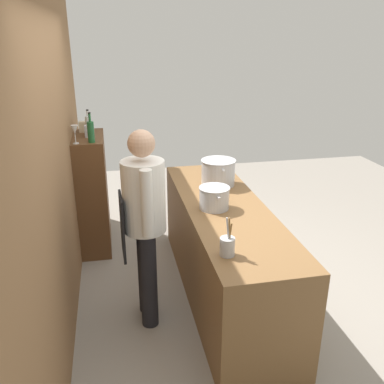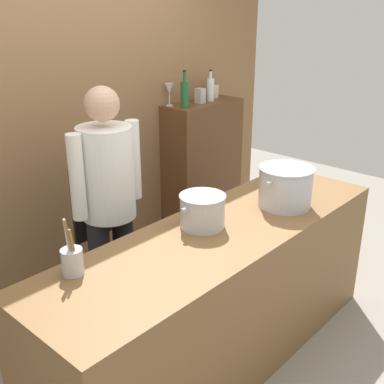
{
  "view_description": "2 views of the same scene",
  "coord_description": "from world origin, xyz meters",
  "px_view_note": "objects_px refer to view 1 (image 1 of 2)",
  "views": [
    {
      "loc": [
        -3.22,
        0.95,
        2.32
      ],
      "look_at": [
        0.22,
        0.26,
        0.96
      ],
      "focal_mm": 38.48,
      "sensor_mm": 36.0,
      "label": 1
    },
    {
      "loc": [
        -1.93,
        -1.53,
        2.11
      ],
      "look_at": [
        0.1,
        0.31,
        1.02
      ],
      "focal_mm": 44.9,
      "sensor_mm": 36.0,
      "label": 2
    }
  ],
  "objects_px": {
    "stockpot_large": "(218,172)",
    "wine_glass_tall": "(75,130)",
    "utensil_crock": "(227,246)",
    "spice_tin_cream": "(82,127)",
    "chef": "(144,216)",
    "stockpot_small": "(214,198)",
    "wine_bottle_green": "(91,131)",
    "spice_tin_silver": "(88,131)",
    "wine_bottle_clear": "(89,125)"
  },
  "relations": [
    {
      "from": "stockpot_small",
      "to": "spice_tin_cream",
      "type": "distance_m",
      "value": 1.88
    },
    {
      "from": "stockpot_large",
      "to": "wine_glass_tall",
      "type": "height_order",
      "value": "wine_glass_tall"
    },
    {
      "from": "stockpot_small",
      "to": "wine_glass_tall",
      "type": "xyz_separation_m",
      "value": [
        0.94,
        1.18,
        0.44
      ]
    },
    {
      "from": "wine_bottle_clear",
      "to": "spice_tin_cream",
      "type": "xyz_separation_m",
      "value": [
        0.12,
        0.07,
        -0.05
      ]
    },
    {
      "from": "spice_tin_silver",
      "to": "utensil_crock",
      "type": "bearing_deg",
      "value": -154.51
    },
    {
      "from": "chef",
      "to": "spice_tin_silver",
      "type": "xyz_separation_m",
      "value": [
        1.38,
        0.44,
        0.4
      ]
    },
    {
      "from": "stockpot_small",
      "to": "wine_bottle_green",
      "type": "xyz_separation_m",
      "value": [
        0.96,
        1.03,
        0.42
      ]
    },
    {
      "from": "stockpot_large",
      "to": "stockpot_small",
      "type": "height_order",
      "value": "stockpot_large"
    },
    {
      "from": "wine_bottle_green",
      "to": "spice_tin_silver",
      "type": "xyz_separation_m",
      "value": [
        0.24,
        0.04,
        -0.05
      ]
    },
    {
      "from": "stockpot_large",
      "to": "chef",
      "type": "bearing_deg",
      "value": 133.41
    },
    {
      "from": "wine_glass_tall",
      "to": "chef",
      "type": "bearing_deg",
      "value": -153.58
    },
    {
      "from": "utensil_crock",
      "to": "spice_tin_cream",
      "type": "bearing_deg",
      "value": 24.44
    },
    {
      "from": "stockpot_small",
      "to": "spice_tin_cream",
      "type": "relative_size",
      "value": 2.82
    },
    {
      "from": "chef",
      "to": "spice_tin_cream",
      "type": "distance_m",
      "value": 1.76
    },
    {
      "from": "wine_glass_tall",
      "to": "spice_tin_silver",
      "type": "relative_size",
      "value": 1.48
    },
    {
      "from": "wine_bottle_clear",
      "to": "spice_tin_silver",
      "type": "relative_size",
      "value": 2.14
    },
    {
      "from": "stockpot_small",
      "to": "utensil_crock",
      "type": "height_order",
      "value": "utensil_crock"
    },
    {
      "from": "chef",
      "to": "wine_bottle_green",
      "type": "height_order",
      "value": "chef"
    },
    {
      "from": "wine_bottle_clear",
      "to": "utensil_crock",
      "type": "bearing_deg",
      "value": -155.98
    },
    {
      "from": "wine_bottle_clear",
      "to": "wine_glass_tall",
      "type": "height_order",
      "value": "wine_bottle_clear"
    },
    {
      "from": "chef",
      "to": "wine_bottle_green",
      "type": "distance_m",
      "value": 1.3
    },
    {
      "from": "stockpot_large",
      "to": "spice_tin_cream",
      "type": "height_order",
      "value": "spice_tin_cream"
    },
    {
      "from": "wine_bottle_green",
      "to": "stockpot_large",
      "type": "bearing_deg",
      "value": -107.36
    },
    {
      "from": "wine_bottle_green",
      "to": "wine_glass_tall",
      "type": "distance_m",
      "value": 0.16
    },
    {
      "from": "spice_tin_cream",
      "to": "stockpot_large",
      "type": "bearing_deg",
      "value": -123.27
    },
    {
      "from": "stockpot_large",
      "to": "wine_bottle_clear",
      "type": "distance_m",
      "value": 1.5
    },
    {
      "from": "wine_glass_tall",
      "to": "utensil_crock",
      "type": "bearing_deg",
      "value": -148.48
    },
    {
      "from": "wine_bottle_green",
      "to": "wine_bottle_clear",
      "type": "height_order",
      "value": "wine_bottle_green"
    },
    {
      "from": "wine_glass_tall",
      "to": "spice_tin_cream",
      "type": "height_order",
      "value": "wine_glass_tall"
    },
    {
      "from": "wine_bottle_green",
      "to": "wine_glass_tall",
      "type": "relative_size",
      "value": 1.63
    },
    {
      "from": "chef",
      "to": "stockpot_large",
      "type": "xyz_separation_m",
      "value": [
        0.77,
        -0.81,
        0.06
      ]
    },
    {
      "from": "stockpot_large",
      "to": "wine_bottle_clear",
      "type": "height_order",
      "value": "wine_bottle_clear"
    },
    {
      "from": "wine_bottle_green",
      "to": "wine_bottle_clear",
      "type": "xyz_separation_m",
      "value": [
        0.37,
        0.03,
        -0.01
      ]
    },
    {
      "from": "utensil_crock",
      "to": "spice_tin_cream",
      "type": "relative_size",
      "value": 2.49
    },
    {
      "from": "stockpot_large",
      "to": "stockpot_small",
      "type": "distance_m",
      "value": 0.61
    },
    {
      "from": "chef",
      "to": "wine_glass_tall",
      "type": "bearing_deg",
      "value": -154.91
    },
    {
      "from": "spice_tin_silver",
      "to": "wine_bottle_green",
      "type": "bearing_deg",
      "value": -170.87
    },
    {
      "from": "chef",
      "to": "wine_glass_tall",
      "type": "distance_m",
      "value": 1.34
    },
    {
      "from": "chef",
      "to": "spice_tin_silver",
      "type": "distance_m",
      "value": 1.51
    },
    {
      "from": "wine_bottle_green",
      "to": "spice_tin_silver",
      "type": "relative_size",
      "value": 2.4
    },
    {
      "from": "chef",
      "to": "stockpot_small",
      "type": "relative_size",
      "value": 5.04
    },
    {
      "from": "wine_bottle_green",
      "to": "spice_tin_cream",
      "type": "bearing_deg",
      "value": 12.5
    },
    {
      "from": "utensil_crock",
      "to": "wine_glass_tall",
      "type": "distance_m",
      "value": 2.1
    },
    {
      "from": "stockpot_small",
      "to": "stockpot_large",
      "type": "bearing_deg",
      "value": -17.88
    },
    {
      "from": "stockpot_large",
      "to": "wine_glass_tall",
      "type": "distance_m",
      "value": 1.47
    },
    {
      "from": "utensil_crock",
      "to": "wine_bottle_clear",
      "type": "relative_size",
      "value": 1.08
    },
    {
      "from": "spice_tin_silver",
      "to": "spice_tin_cream",
      "type": "xyz_separation_m",
      "value": [
        0.25,
        0.07,
        -0.0
      ]
    },
    {
      "from": "wine_glass_tall",
      "to": "wine_bottle_green",
      "type": "bearing_deg",
      "value": -81.86
    },
    {
      "from": "stockpot_large",
      "to": "utensil_crock",
      "type": "height_order",
      "value": "utensil_crock"
    },
    {
      "from": "stockpot_small",
      "to": "spice_tin_silver",
      "type": "xyz_separation_m",
      "value": [
        1.19,
        1.07,
        0.37
      ]
    }
  ]
}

